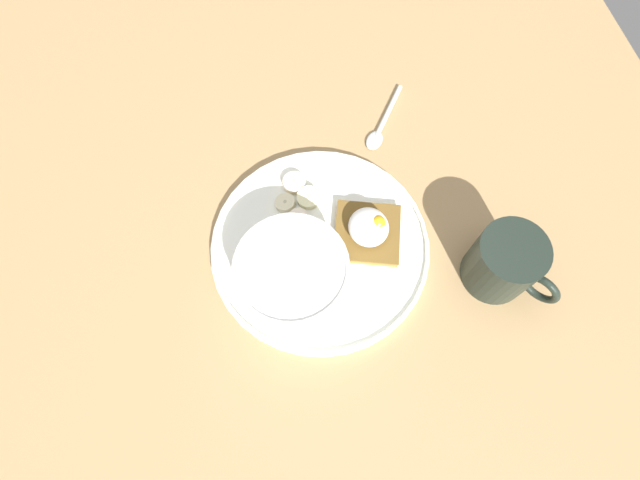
# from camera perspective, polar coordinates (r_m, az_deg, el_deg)

# --- Properties ---
(ground_plane) EXTENTS (1.20, 1.20, 0.02)m
(ground_plane) POSITION_cam_1_polar(r_m,az_deg,el_deg) (0.72, 0.00, -1.22)
(ground_plane) COLOR #A07F52
(ground_plane) RESTS_ON ground
(plate) EXTENTS (0.31, 0.31, 0.02)m
(plate) POSITION_cam_1_polar(r_m,az_deg,el_deg) (0.70, 0.00, -0.69)
(plate) COLOR white
(plate) RESTS_ON ground_plane
(oatmeal_bowl) EXTENTS (0.15, 0.15, 0.06)m
(oatmeal_bowl) POSITION_cam_1_polar(r_m,az_deg,el_deg) (0.65, -3.23, -3.86)
(oatmeal_bowl) COLOR white
(oatmeal_bowl) RESTS_ON plate
(toast_slice) EXTENTS (0.11, 0.11, 0.01)m
(toast_slice) POSITION_cam_1_polar(r_m,az_deg,el_deg) (0.70, 5.38, 0.93)
(toast_slice) COLOR brown
(toast_slice) RESTS_ON plate
(poached_egg) EXTENTS (0.06, 0.06, 0.03)m
(poached_egg) POSITION_cam_1_polar(r_m,az_deg,el_deg) (0.68, 5.62, 1.64)
(poached_egg) COLOR white
(poached_egg) RESTS_ON toast_slice
(banana_slice_front) EXTENTS (0.04, 0.04, 0.01)m
(banana_slice_front) POSITION_cam_1_polar(r_m,az_deg,el_deg) (0.72, -3.99, 4.22)
(banana_slice_front) COLOR beige
(banana_slice_front) RESTS_ON plate
(banana_slice_left) EXTENTS (0.03, 0.03, 0.02)m
(banana_slice_left) POSITION_cam_1_polar(r_m,az_deg,el_deg) (0.71, -2.46, 2.50)
(banana_slice_left) COLOR #F3E4C9
(banana_slice_left) RESTS_ON plate
(banana_slice_back) EXTENTS (0.05, 0.05, 0.02)m
(banana_slice_back) POSITION_cam_1_polar(r_m,az_deg,el_deg) (0.72, -1.68, 4.79)
(banana_slice_back) COLOR #EEEAB2
(banana_slice_back) RESTS_ON plate
(banana_slice_right) EXTENTS (0.03, 0.03, 0.01)m
(banana_slice_right) POSITION_cam_1_polar(r_m,az_deg,el_deg) (0.73, -2.96, 6.52)
(banana_slice_right) COLOR #F9E5C0
(banana_slice_right) RESTS_ON plate
(coffee_mug) EXTENTS (0.11, 0.09, 0.09)m
(coffee_mug) POSITION_cam_1_polar(r_m,az_deg,el_deg) (0.69, 20.37, -2.47)
(coffee_mug) COLOR black
(coffee_mug) RESTS_ON ground_plane
(spoon) EXTENTS (0.11, 0.09, 0.01)m
(spoon) POSITION_cam_1_polar(r_m,az_deg,el_deg) (0.81, 7.06, 12.87)
(spoon) COLOR silver
(spoon) RESTS_ON ground_plane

